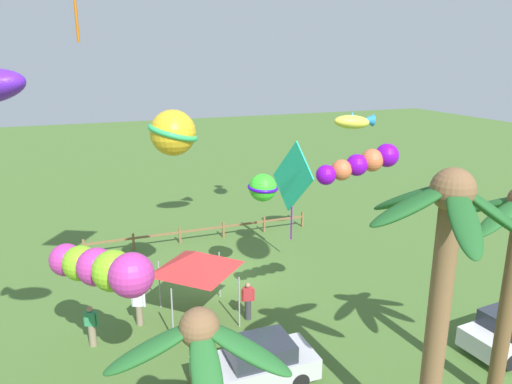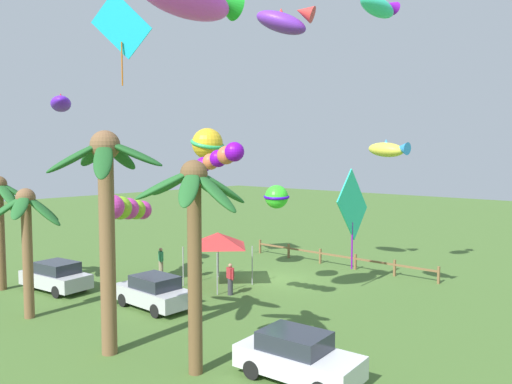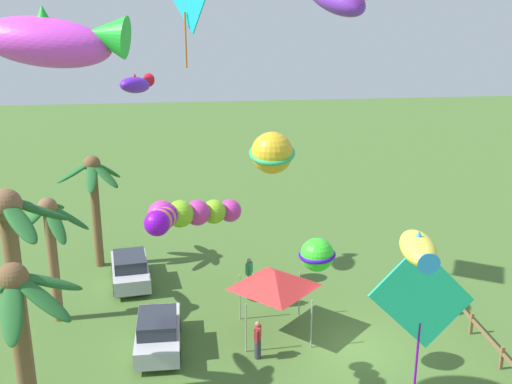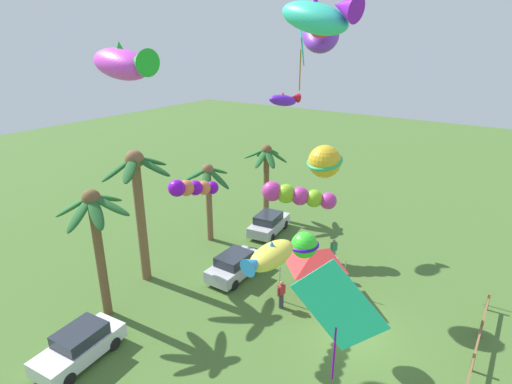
{
  "view_description": "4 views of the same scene",
  "coord_description": "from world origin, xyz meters",
  "px_view_note": "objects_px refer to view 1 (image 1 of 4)",
  "views": [
    {
      "loc": [
        5.75,
        20.2,
        10.21
      ],
      "look_at": [
        -0.43,
        4.23,
        5.36
      ],
      "focal_mm": 33.85,
      "sensor_mm": 36.0,
      "label": 1
    },
    {
      "loc": [
        -17.43,
        21.48,
        6.99
      ],
      "look_at": [
        -1.61,
        3.62,
        5.2
      ],
      "focal_mm": 35.28,
      "sensor_mm": 36.0,
      "label": 2
    },
    {
      "loc": [
        -21.13,
        6.47,
        13.53
      ],
      "look_at": [
        -1.55,
        4.18,
        7.22
      ],
      "focal_mm": 43.77,
      "sensor_mm": 36.0,
      "label": 3
    },
    {
      "loc": [
        -16.04,
        -5.22,
        13.28
      ],
      "look_at": [
        -1.5,
        4.66,
        6.76
      ],
      "focal_mm": 28.87,
      "sensor_mm": 36.0,
      "label": 4
    }
  ],
  "objects_px": {
    "kite_ball_0": "(173,133)",
    "kite_tube_6": "(361,164)",
    "spectator_0": "(248,301)",
    "spectator_2": "(91,326)",
    "kite_ball_3": "(263,188)",
    "palm_tree_1": "(202,375)",
    "spectator_1": "(139,306)",
    "kite_tube_1": "(100,268)",
    "kite_fish_5": "(354,121)",
    "kite_diamond_2": "(292,178)",
    "palm_tree_0": "(444,259)",
    "parked_car_2": "(257,363)",
    "festival_tent": "(197,260)"
  },
  "relations": [
    {
      "from": "kite_tube_1",
      "to": "kite_tube_6",
      "type": "bearing_deg",
      "value": 172.88
    },
    {
      "from": "spectator_1",
      "to": "festival_tent",
      "type": "distance_m",
      "value": 2.86
    },
    {
      "from": "spectator_0",
      "to": "kite_ball_3",
      "type": "relative_size",
      "value": 0.87
    },
    {
      "from": "palm_tree_1",
      "to": "festival_tent",
      "type": "distance_m",
      "value": 9.5
    },
    {
      "from": "parked_car_2",
      "to": "kite_ball_3",
      "type": "xyz_separation_m",
      "value": [
        -2.51,
        -5.74,
        4.11
      ]
    },
    {
      "from": "spectator_0",
      "to": "festival_tent",
      "type": "bearing_deg",
      "value": -26.35
    },
    {
      "from": "spectator_1",
      "to": "parked_car_2",
      "type": "bearing_deg",
      "value": 121.15
    },
    {
      "from": "parked_car_2",
      "to": "kite_diamond_2",
      "type": "bearing_deg",
      "value": -121.43
    },
    {
      "from": "palm_tree_1",
      "to": "spectator_1",
      "type": "relative_size",
      "value": 3.5
    },
    {
      "from": "spectator_0",
      "to": "spectator_2",
      "type": "xyz_separation_m",
      "value": [
        5.92,
        -0.3,
        0.0
      ]
    },
    {
      "from": "spectator_0",
      "to": "kite_ball_3",
      "type": "bearing_deg",
      "value": -126.2
    },
    {
      "from": "palm_tree_1",
      "to": "spectator_1",
      "type": "distance_m",
      "value": 9.91
    },
    {
      "from": "festival_tent",
      "to": "kite_fish_5",
      "type": "relative_size",
      "value": 1.36
    },
    {
      "from": "spectator_2",
      "to": "festival_tent",
      "type": "bearing_deg",
      "value": -171.77
    },
    {
      "from": "spectator_1",
      "to": "kite_fish_5",
      "type": "height_order",
      "value": "kite_fish_5"
    },
    {
      "from": "kite_ball_3",
      "to": "spectator_2",
      "type": "bearing_deg",
      "value": 12.41
    },
    {
      "from": "spectator_0",
      "to": "spectator_1",
      "type": "height_order",
      "value": "same"
    },
    {
      "from": "kite_diamond_2",
      "to": "kite_tube_6",
      "type": "distance_m",
      "value": 8.49
    },
    {
      "from": "parked_car_2",
      "to": "kite_tube_6",
      "type": "xyz_separation_m",
      "value": [
        -3.82,
        -0.54,
        6.1
      ]
    },
    {
      "from": "spectator_0",
      "to": "festival_tent",
      "type": "relative_size",
      "value": 0.56
    },
    {
      "from": "kite_ball_0",
      "to": "spectator_2",
      "type": "bearing_deg",
      "value": 9.37
    },
    {
      "from": "kite_diamond_2",
      "to": "kite_tube_6",
      "type": "relative_size",
      "value": 1.84
    },
    {
      "from": "kite_diamond_2",
      "to": "parked_car_2",
      "type": "bearing_deg",
      "value": 58.57
    },
    {
      "from": "palm_tree_0",
      "to": "kite_fish_5",
      "type": "height_order",
      "value": "palm_tree_0"
    },
    {
      "from": "palm_tree_1",
      "to": "spectator_1",
      "type": "xyz_separation_m",
      "value": [
        0.15,
        -9.34,
        -3.3
      ]
    },
    {
      "from": "spectator_1",
      "to": "kite_fish_5",
      "type": "relative_size",
      "value": 0.76
    },
    {
      "from": "kite_ball_0",
      "to": "kite_diamond_2",
      "type": "height_order",
      "value": "kite_ball_0"
    },
    {
      "from": "spectator_0",
      "to": "kite_ball_0",
      "type": "xyz_separation_m",
      "value": [
        2.51,
        -0.86,
        6.74
      ]
    },
    {
      "from": "kite_ball_0",
      "to": "kite_tube_6",
      "type": "bearing_deg",
      "value": 141.45
    },
    {
      "from": "kite_fish_5",
      "to": "kite_ball_0",
      "type": "bearing_deg",
      "value": 15.49
    },
    {
      "from": "kite_tube_1",
      "to": "kite_fish_5",
      "type": "xyz_separation_m",
      "value": [
        -12.16,
        -5.67,
        3.09
      ]
    },
    {
      "from": "spectator_1",
      "to": "spectator_2",
      "type": "relative_size",
      "value": 1.0
    },
    {
      "from": "spectator_0",
      "to": "spectator_2",
      "type": "distance_m",
      "value": 5.93
    },
    {
      "from": "festival_tent",
      "to": "kite_ball_0",
      "type": "relative_size",
      "value": 1.37
    },
    {
      "from": "kite_tube_6",
      "to": "kite_diamond_2",
      "type": "bearing_deg",
      "value": -99.92
    },
    {
      "from": "palm_tree_0",
      "to": "kite_diamond_2",
      "type": "bearing_deg",
      "value": -99.46
    },
    {
      "from": "spectator_1",
      "to": "kite_fish_5",
      "type": "xyz_separation_m",
      "value": [
        -10.77,
        -2.27,
        6.4
      ]
    },
    {
      "from": "spectator_0",
      "to": "spectator_1",
      "type": "bearing_deg",
      "value": -15.31
    },
    {
      "from": "parked_car_2",
      "to": "spectator_1",
      "type": "height_order",
      "value": "spectator_1"
    },
    {
      "from": "festival_tent",
      "to": "kite_fish_5",
      "type": "xyz_separation_m",
      "value": [
        -8.46,
        -2.51,
        4.75
      ]
    },
    {
      "from": "kite_ball_0",
      "to": "kite_tube_6",
      "type": "xyz_separation_m",
      "value": [
        -5.21,
        4.15,
        -0.7
      ]
    },
    {
      "from": "kite_diamond_2",
      "to": "kite_ball_3",
      "type": "relative_size",
      "value": 2.8
    },
    {
      "from": "spectator_2",
      "to": "kite_ball_0",
      "type": "height_order",
      "value": "kite_ball_0"
    },
    {
      "from": "palm_tree_0",
      "to": "kite_tube_6",
      "type": "relative_size",
      "value": 2.8
    },
    {
      "from": "kite_diamond_2",
      "to": "spectator_2",
      "type": "bearing_deg",
      "value": 23.71
    },
    {
      "from": "spectator_0",
      "to": "kite_tube_1",
      "type": "distance_m",
      "value": 6.81
    },
    {
      "from": "palm_tree_1",
      "to": "kite_tube_1",
      "type": "xyz_separation_m",
      "value": [
        1.53,
        -5.95,
        0.01
      ]
    },
    {
      "from": "palm_tree_0",
      "to": "parked_car_2",
      "type": "distance_m",
      "value": 7.14
    },
    {
      "from": "spectator_2",
      "to": "kite_tube_1",
      "type": "relative_size",
      "value": 0.37
    },
    {
      "from": "kite_fish_5",
      "to": "kite_tube_6",
      "type": "bearing_deg",
      "value": 59.44
    }
  ]
}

